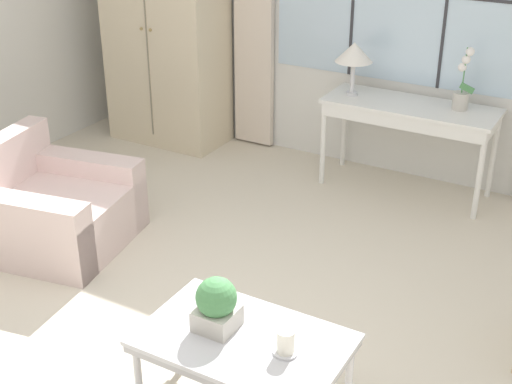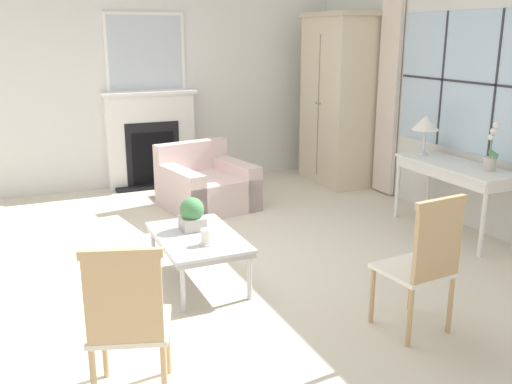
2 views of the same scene
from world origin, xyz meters
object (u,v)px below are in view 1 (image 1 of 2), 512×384
Objects in this scene: coffee_table at (244,345)px; pillar_candle at (286,343)px; armoire at (165,19)px; table_lamp at (354,53)px; potted_plant_small at (216,304)px; potted_orchid at (462,88)px; console_table at (410,114)px; armchair_upholstered at (52,210)px.

pillar_candle reaches higher than coffee_table.
armoire reaches higher than pillar_candle.
potted_plant_small is at bearing -80.28° from table_lamp.
table_lamp reaches higher than coffee_table.
potted_orchid is at bearing 85.61° from coffee_table.
table_lamp is 2.90m from potted_plant_small.
console_table reaches higher than pillar_candle.
pillar_candle is at bearing -0.83° from coffee_table.
potted_orchid reaches higher than console_table.
potted_orchid reaches higher than pillar_candle.
armoire is 3.98m from pillar_candle.
potted_orchid is at bearing 6.26° from table_lamp.
potted_plant_small is at bearing -90.33° from console_table.
console_table is 2.81× the size of potted_orchid.
potted_plant_small is (-0.16, 0.00, 0.18)m from coffee_table.
armchair_upholstered is at bearing -124.10° from table_lamp.
potted_plant_small is (0.48, -2.81, -0.53)m from table_lamp.
console_table is at bearing 47.67° from armchair_upholstered.
potted_orchid is at bearing 11.72° from console_table.
armchair_upholstered is at bearing -132.33° from console_table.
console_table is (2.35, 0.01, -0.50)m from armoire.
coffee_table is (2.03, -0.76, 0.13)m from armchair_upholstered.
potted_plant_small reaches higher than pillar_candle.
potted_plant_small reaches higher than coffee_table.
potted_plant_small is at bearing 178.30° from coffee_table.
table_lamp is 0.43× the size of coffee_table.
armchair_upholstered is at bearing 158.10° from potted_plant_small.
console_table reaches higher than potted_plant_small.
armoire is 2.28× the size of coffee_table.
console_table is at bearing 89.67° from potted_plant_small.
potted_orchid reaches higher than potted_plant_small.
coffee_table is (-0.22, -2.91, -0.53)m from potted_orchid.
console_table is 9.61× the size of pillar_candle.
potted_orchid reaches higher than armchair_upholstered.
table_lamp is 0.89× the size of potted_orchid.
coffee_table is at bearing -1.70° from potted_plant_small.
coffee_table is (0.14, -2.84, -0.28)m from console_table.
console_table is 0.66m from table_lamp.
table_lamp reaches higher than console_table.
potted_plant_small is at bearing -97.45° from potted_orchid.
armchair_upholstered reaches higher than potted_plant_small.
table_lamp is at bearing 102.77° from coffee_table.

